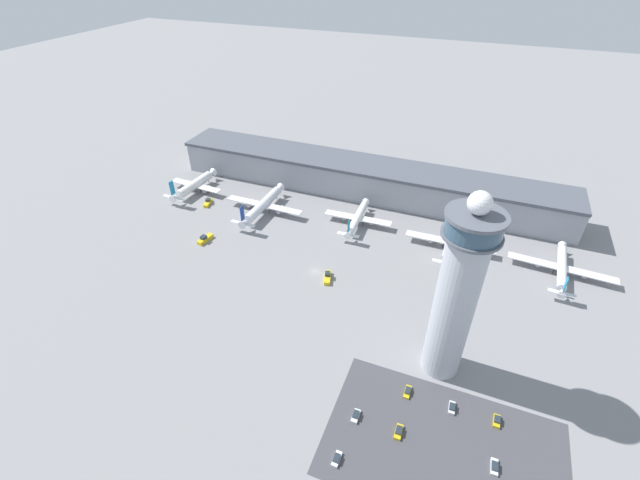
# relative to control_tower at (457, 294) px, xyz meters

# --- Properties ---
(ground_plane) EXTENTS (1000.00, 1000.00, 0.00)m
(ground_plane) POSITION_rel_control_tower_xyz_m (-55.16, 28.89, -31.36)
(ground_plane) COLOR gray
(terminal_building) EXTENTS (205.11, 25.00, 17.70)m
(terminal_building) POSITION_rel_control_tower_xyz_m (-55.16, 98.89, -22.42)
(terminal_building) COLOR #9399A3
(terminal_building) RESTS_ON ground
(control_tower) EXTENTS (15.69, 15.69, 64.03)m
(control_tower) POSITION_rel_control_tower_xyz_m (0.00, 0.00, 0.00)
(control_tower) COLOR #ADB2BC
(control_tower) RESTS_ON ground
(parking_lot_surface) EXTENTS (64.00, 40.00, 0.01)m
(parking_lot_surface) POSITION_rel_control_tower_xyz_m (5.56, -27.41, -31.36)
(parking_lot_surface) COLOR #424247
(parking_lot_surface) RESTS_ON ground
(airplane_gate_alpha) EXTENTS (30.47, 34.48, 13.84)m
(airplane_gate_alpha) POSITION_rel_control_tower_xyz_m (-140.31, 67.31, -27.26)
(airplane_gate_alpha) COLOR white
(airplane_gate_alpha) RESTS_ON ground
(airplane_gate_bravo) EXTENTS (40.44, 39.94, 13.82)m
(airplane_gate_bravo) POSITION_rel_control_tower_xyz_m (-96.32, 62.15, -26.96)
(airplane_gate_bravo) COLOR silver
(airplane_gate_bravo) RESTS_ON ground
(airplane_gate_charlie) EXTENTS (32.31, 32.52, 11.61)m
(airplane_gate_charlie) POSITION_rel_control_tower_xyz_m (-49.41, 68.64, -27.47)
(airplane_gate_charlie) COLOR white
(airplane_gate_charlie) RESTS_ON ground
(airplane_gate_delta) EXTENTS (38.88, 33.94, 11.97)m
(airplane_gate_delta) POSITION_rel_control_tower_xyz_m (-5.87, 64.87, -27.36)
(airplane_gate_delta) COLOR white
(airplane_gate_delta) RESTS_ON ground
(airplane_gate_echo) EXTENTS (41.38, 35.76, 11.11)m
(airplane_gate_echo) POSITION_rel_control_tower_xyz_m (38.74, 63.66, -27.70)
(airplane_gate_echo) COLOR silver
(airplane_gate_echo) RESTS_ON ground
(service_truck_catering) EXTENTS (3.74, 8.61, 3.11)m
(service_truck_catering) POSITION_rel_control_tower_xyz_m (-109.62, 30.60, -30.28)
(service_truck_catering) COLOR black
(service_truck_catering) RESTS_ON ground
(service_truck_fuel) EXTENTS (4.56, 8.21, 2.84)m
(service_truck_fuel) POSITION_rel_control_tower_xyz_m (-48.62, 26.44, -30.38)
(service_truck_fuel) COLOR black
(service_truck_fuel) RESTS_ON ground
(service_truck_baggage) EXTENTS (4.20, 7.91, 2.71)m
(service_truck_baggage) POSITION_rel_control_tower_xyz_m (-126.78, 58.75, -30.42)
(service_truck_baggage) COLOR black
(service_truck_baggage) RESTS_ON ground
(car_silver_sedan) EXTENTS (1.89, 4.42, 1.56)m
(car_silver_sedan) POSITION_rel_control_tower_xyz_m (-19.54, -27.37, -30.76)
(car_silver_sedan) COLOR black
(car_silver_sedan) RESTS_ON ground
(car_navy_sedan) EXTENTS (1.95, 4.32, 1.53)m
(car_navy_sedan) POSITION_rel_control_tower_xyz_m (5.94, -14.50, -30.77)
(car_navy_sedan) COLOR black
(car_navy_sedan) RESTS_ON ground
(car_red_hatchback) EXTENTS (1.95, 4.18, 1.59)m
(car_red_hatchback) POSITION_rel_control_tower_xyz_m (18.44, -14.05, -30.75)
(car_red_hatchback) COLOR black
(car_red_hatchback) RESTS_ON ground
(car_yellow_taxi) EXTENTS (1.76, 4.38, 1.48)m
(car_yellow_taxi) POSITION_rel_control_tower_xyz_m (-20.47, -41.09, -30.79)
(car_yellow_taxi) COLOR black
(car_yellow_taxi) RESTS_ON ground
(car_grey_coupe) EXTENTS (2.01, 4.61, 1.40)m
(car_grey_coupe) POSITION_rel_control_tower_xyz_m (18.59, -27.89, -30.82)
(car_grey_coupe) COLOR black
(car_grey_coupe) RESTS_ON ground
(car_black_suv) EXTENTS (1.92, 4.62, 1.55)m
(car_black_suv) POSITION_rel_control_tower_xyz_m (-6.93, -27.55, -30.76)
(car_black_suv) COLOR black
(car_black_suv) RESTS_ON ground
(car_green_van) EXTENTS (1.74, 4.65, 1.37)m
(car_green_van) POSITION_rel_control_tower_xyz_m (-7.33, -13.92, -30.83)
(car_green_van) COLOR black
(car_green_van) RESTS_ON ground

